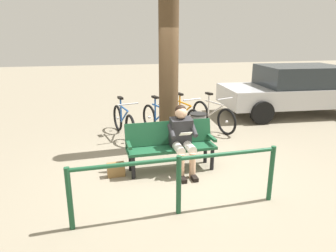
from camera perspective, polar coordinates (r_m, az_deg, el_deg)
The scene contains 12 objects.
ground_plane at distance 5.61m, azimuth 3.06°, elevation -8.60°, with size 40.00×40.00×0.00m, color gray.
bench at distance 5.60m, azimuth 0.43°, elevation -3.02°, with size 1.62×0.55×0.87m.
person_reading at distance 5.44m, azimuth 2.63°, elevation -1.87°, with size 0.50×0.78×1.20m.
handbag at distance 5.52m, azimuth -9.54°, elevation -7.92°, with size 0.30×0.14×0.24m, color olive.
tree_trunk at distance 6.40m, azimuth 0.12°, elevation 12.50°, with size 0.40×0.40×3.85m, color #4C3823.
litter_bin at distance 6.78m, azimuth 5.49°, elevation -0.71°, with size 0.36×0.36×0.75m.
bicycle_orange at distance 8.03m, azimuth 8.25°, elevation 1.85°, with size 0.70×1.59×0.94m.
bicycle_blue at distance 7.89m, azimuth 2.81°, elevation 1.74°, with size 0.60×1.63×0.94m.
bicycle_green at distance 7.51m, azimuth -1.67°, elevation 0.97°, with size 0.67×1.61×0.94m.
bicycle_silver at distance 7.48m, azimuth -8.17°, elevation 0.75°, with size 0.55×1.65×0.94m.
railing_fence at distance 4.20m, azimuth 2.00°, elevation -8.89°, with size 2.90×0.22×0.85m.
parked_car at distance 10.20m, azimuth 22.22°, elevation 6.34°, with size 4.28×2.18×1.47m.
Camera 1 is at (1.33, 4.90, 2.40)m, focal length 33.15 mm.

